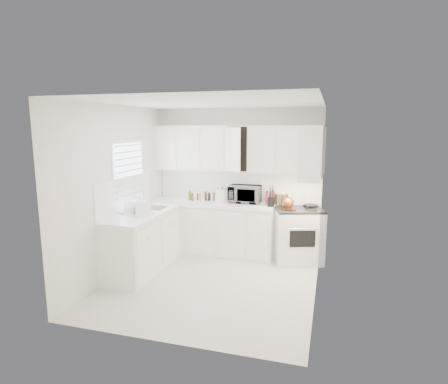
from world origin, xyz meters
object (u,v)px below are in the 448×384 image
(rice_cooker, at_px, (223,194))
(stove, at_px, (298,228))
(microwave, at_px, (245,192))
(tea_kettle, at_px, (287,202))
(dish_rack, at_px, (137,207))
(utensil_crock, at_px, (271,196))

(rice_cooker, bearing_deg, stove, -16.79)
(microwave, relative_size, rice_cooker, 2.04)
(tea_kettle, height_order, microwave, microwave)
(microwave, bearing_deg, dish_rack, -135.51)
(stove, bearing_deg, microwave, 154.85)
(dish_rack, bearing_deg, stove, 47.20)
(stove, distance_m, utensil_crock, 0.72)
(rice_cooker, bearing_deg, microwave, -10.06)
(stove, bearing_deg, tea_kettle, -155.67)
(microwave, distance_m, rice_cooker, 0.42)
(dish_rack, bearing_deg, microwave, 63.99)
(rice_cooker, relative_size, utensil_crock, 0.71)
(microwave, bearing_deg, rice_cooker, -177.91)
(tea_kettle, height_order, rice_cooker, rice_cooker)
(tea_kettle, relative_size, dish_rack, 0.59)
(utensil_crock, xyz_separation_m, dish_rack, (-1.89, -1.13, -0.07))
(tea_kettle, height_order, dish_rack, dish_rack)
(stove, height_order, tea_kettle, stove)
(stove, xyz_separation_m, microwave, (-0.96, 0.13, 0.54))
(tea_kettle, distance_m, microwave, 0.84)
(rice_cooker, bearing_deg, dish_rack, -138.00)
(rice_cooker, xyz_separation_m, dish_rack, (-0.98, -1.34, -0.02))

